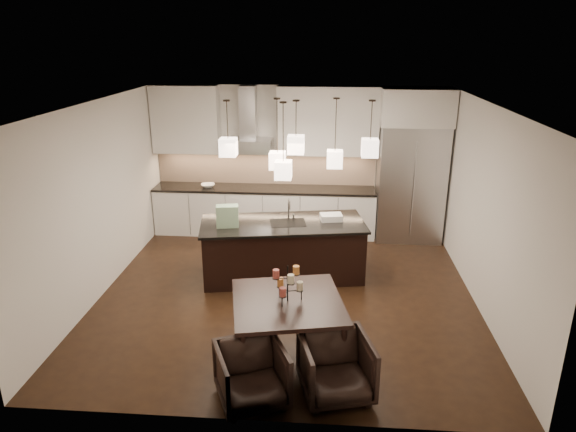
# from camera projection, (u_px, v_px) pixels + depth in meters

# --- Properties ---
(floor) EXTENTS (5.50, 5.50, 0.02)m
(floor) POSITION_uv_depth(u_px,v_px,m) (287.00, 293.00, 7.75)
(floor) COLOR black
(floor) RESTS_ON ground
(ceiling) EXTENTS (5.50, 5.50, 0.02)m
(ceiling) POSITION_uv_depth(u_px,v_px,m) (287.00, 103.00, 6.81)
(ceiling) COLOR white
(ceiling) RESTS_ON wall_back
(wall_back) EXTENTS (5.50, 0.02, 2.80)m
(wall_back) POSITION_uv_depth(u_px,v_px,m) (298.00, 160.00, 9.87)
(wall_back) COLOR silver
(wall_back) RESTS_ON ground
(wall_front) EXTENTS (5.50, 0.02, 2.80)m
(wall_front) POSITION_uv_depth(u_px,v_px,m) (263.00, 298.00, 4.68)
(wall_front) COLOR silver
(wall_front) RESTS_ON ground
(wall_left) EXTENTS (0.02, 5.50, 2.80)m
(wall_left) POSITION_uv_depth(u_px,v_px,m) (99.00, 200.00, 7.48)
(wall_left) COLOR silver
(wall_left) RESTS_ON ground
(wall_right) EXTENTS (0.02, 5.50, 2.80)m
(wall_right) POSITION_uv_depth(u_px,v_px,m) (486.00, 209.00, 7.08)
(wall_right) COLOR silver
(wall_right) RESTS_ON ground
(refrigerator) EXTENTS (1.20, 0.72, 2.15)m
(refrigerator) POSITION_uv_depth(u_px,v_px,m) (410.00, 183.00, 9.47)
(refrigerator) COLOR #B7B7BA
(refrigerator) RESTS_ON floor
(fridge_panel) EXTENTS (1.26, 0.72, 0.65)m
(fridge_panel) POSITION_uv_depth(u_px,v_px,m) (417.00, 107.00, 9.00)
(fridge_panel) COLOR silver
(fridge_panel) RESTS_ON refrigerator
(lower_cabinets) EXTENTS (4.21, 0.62, 0.88)m
(lower_cabinets) POSITION_uv_depth(u_px,v_px,m) (265.00, 211.00, 9.93)
(lower_cabinets) COLOR silver
(lower_cabinets) RESTS_ON floor
(countertop) EXTENTS (4.21, 0.66, 0.04)m
(countertop) POSITION_uv_depth(u_px,v_px,m) (264.00, 189.00, 9.77)
(countertop) COLOR black
(countertop) RESTS_ON lower_cabinets
(backsplash) EXTENTS (4.21, 0.02, 0.63)m
(backsplash) POSITION_uv_depth(u_px,v_px,m) (266.00, 168.00, 9.94)
(backsplash) COLOR beige
(backsplash) RESTS_ON countertop
(upper_cab_left) EXTENTS (1.25, 0.35, 1.25)m
(upper_cab_left) POSITION_uv_depth(u_px,v_px,m) (186.00, 119.00, 9.59)
(upper_cab_left) COLOR silver
(upper_cab_left) RESTS_ON wall_back
(upper_cab_right) EXTENTS (1.85, 0.35, 1.25)m
(upper_cab_right) POSITION_uv_depth(u_px,v_px,m) (328.00, 121.00, 9.39)
(upper_cab_right) COLOR silver
(upper_cab_right) RESTS_ON wall_back
(hood_canopy) EXTENTS (0.90, 0.52, 0.24)m
(hood_canopy) POSITION_uv_depth(u_px,v_px,m) (248.00, 145.00, 9.57)
(hood_canopy) COLOR #B7B7BA
(hood_canopy) RESTS_ON wall_back
(hood_chimney) EXTENTS (0.30, 0.28, 0.96)m
(hood_chimney) POSITION_uv_depth(u_px,v_px,m) (248.00, 112.00, 9.47)
(hood_chimney) COLOR #B7B7BA
(hood_chimney) RESTS_ON hood_canopy
(fruit_bowl) EXTENTS (0.32, 0.32, 0.06)m
(fruit_bowl) POSITION_uv_depth(u_px,v_px,m) (208.00, 186.00, 9.79)
(fruit_bowl) COLOR silver
(fruit_bowl) RESTS_ON countertop
(island_body) EXTENTS (2.60, 1.38, 0.87)m
(island_body) POSITION_uv_depth(u_px,v_px,m) (283.00, 251.00, 8.14)
(island_body) COLOR black
(island_body) RESTS_ON floor
(island_top) EXTENTS (2.69, 1.47, 0.04)m
(island_top) POSITION_uv_depth(u_px,v_px,m) (283.00, 224.00, 7.99)
(island_top) COLOR black
(island_top) RESTS_ON island_body
(faucet) EXTENTS (0.14, 0.25, 0.37)m
(faucet) POSITION_uv_depth(u_px,v_px,m) (289.00, 209.00, 8.02)
(faucet) COLOR silver
(faucet) RESTS_ON island_top
(tote_bag) EXTENTS (0.36, 0.23, 0.34)m
(tote_bag) POSITION_uv_depth(u_px,v_px,m) (227.00, 216.00, 7.77)
(tote_bag) COLOR #1B642C
(tote_bag) RESTS_ON island_top
(food_container) EXTENTS (0.37, 0.29, 0.10)m
(food_container) POSITION_uv_depth(u_px,v_px,m) (331.00, 217.00, 8.07)
(food_container) COLOR silver
(food_container) RESTS_ON island_top
(dining_table) EXTENTS (1.48, 1.48, 0.75)m
(dining_table) POSITION_uv_depth(u_px,v_px,m) (288.00, 329.00, 6.09)
(dining_table) COLOR black
(dining_table) RESTS_ON floor
(candelabra) EXTENTS (0.43, 0.43, 0.44)m
(candelabra) POSITION_uv_depth(u_px,v_px,m) (288.00, 283.00, 5.89)
(candelabra) COLOR black
(candelabra) RESTS_ON dining_table
(candle_a) EXTENTS (0.09, 0.09, 0.10)m
(candle_a) POSITION_uv_depth(u_px,v_px,m) (300.00, 286.00, 5.92)
(candle_a) COLOR beige
(candle_a) RESTS_ON candelabra
(candle_b) EXTENTS (0.09, 0.09, 0.10)m
(candle_b) POSITION_uv_depth(u_px,v_px,m) (280.00, 282.00, 6.00)
(candle_b) COLOR orange
(candle_b) RESTS_ON candelabra
(candle_c) EXTENTS (0.09, 0.09, 0.10)m
(candle_c) POSITION_uv_depth(u_px,v_px,m) (283.00, 292.00, 5.78)
(candle_c) COLOR #A24138
(candle_c) RESTS_ON candelabra
(candle_d) EXTENTS (0.09, 0.09, 0.10)m
(candle_d) POSITION_uv_depth(u_px,v_px,m) (296.00, 270.00, 5.94)
(candle_d) COLOR orange
(candle_d) RESTS_ON candelabra
(candle_e) EXTENTS (0.09, 0.09, 0.10)m
(candle_e) POSITION_uv_depth(u_px,v_px,m) (276.00, 274.00, 5.85)
(candle_e) COLOR #A24138
(candle_e) RESTS_ON candelabra
(candle_f) EXTENTS (0.09, 0.09, 0.10)m
(candle_f) POSITION_uv_depth(u_px,v_px,m) (291.00, 279.00, 5.73)
(candle_f) COLOR beige
(candle_f) RESTS_ON candelabra
(armchair_left) EXTENTS (0.91, 0.92, 0.64)m
(armchair_left) POSITION_uv_depth(u_px,v_px,m) (252.00, 375.00, 5.34)
(armchair_left) COLOR black
(armchair_left) RESTS_ON floor
(armchair_right) EXTENTS (0.89, 0.90, 0.68)m
(armchair_right) POSITION_uv_depth(u_px,v_px,m) (336.00, 367.00, 5.44)
(armchair_right) COLOR black
(armchair_right) RESTS_ON floor
(pendant_a) EXTENTS (0.24, 0.24, 0.26)m
(pendant_a) POSITION_uv_depth(u_px,v_px,m) (228.00, 147.00, 7.48)
(pendant_a) COLOR #FDE3CB
(pendant_a) RESTS_ON ceiling
(pendant_b) EXTENTS (0.24, 0.24, 0.26)m
(pendant_b) POSITION_uv_depth(u_px,v_px,m) (277.00, 160.00, 7.80)
(pendant_b) COLOR #FDE3CB
(pendant_b) RESTS_ON ceiling
(pendant_c) EXTENTS (0.24, 0.24, 0.26)m
(pendant_c) POSITION_uv_depth(u_px,v_px,m) (296.00, 145.00, 7.47)
(pendant_c) COLOR #FDE3CB
(pendant_c) RESTS_ON ceiling
(pendant_d) EXTENTS (0.24, 0.24, 0.26)m
(pendant_d) POSITION_uv_depth(u_px,v_px,m) (335.00, 159.00, 7.82)
(pendant_d) COLOR #FDE3CB
(pendant_d) RESTS_ON ceiling
(pendant_e) EXTENTS (0.24, 0.24, 0.26)m
(pendant_e) POSITION_uv_depth(u_px,v_px,m) (370.00, 148.00, 7.49)
(pendant_e) COLOR #FDE3CB
(pendant_e) RESTS_ON ceiling
(pendant_f) EXTENTS (0.24, 0.24, 0.26)m
(pendant_f) POSITION_uv_depth(u_px,v_px,m) (283.00, 170.00, 7.39)
(pendant_f) COLOR #FDE3CB
(pendant_f) RESTS_ON ceiling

